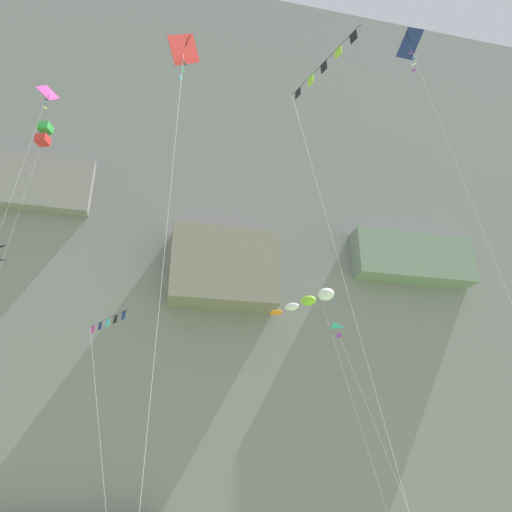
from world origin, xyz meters
The scene contains 9 objects.
cliff_face centered at (0.01, 58.23, 34.50)m, with size 180.00×30.10×69.05m.
kite_diamond_far_left centered at (-6.78, 15.25, 24.03)m, with size 1.90×6.10×25.72m.
kite_banner_upper_mid centered at (1.59, 16.21, 25.16)m, with size 2.18×6.67×26.37m.
kite_delta_high_right centered at (7.43, 29.67, 13.19)m, with size 2.29×5.76×13.64m.
kite_banner_far_right centered at (-9.30, 21.02, 10.04)m, with size 2.61×4.10×11.03m.
kite_windsock_upper_right centered at (5.33, 31.42, 16.63)m, with size 5.63×8.68×17.34m.
kite_diamond_high_left centered at (-17.52, 30.97, 32.15)m, with size 2.40×4.79×34.46m.
kite_diamond_low_right centered at (8.62, 17.37, 30.18)m, with size 2.52×5.26×32.11m.
kite_box_low_left centered at (-18.57, 36.61, 33.09)m, with size 2.39×4.24×34.23m.
Camera 1 is at (-7.31, -4.55, 3.51)m, focal length 34.55 mm.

